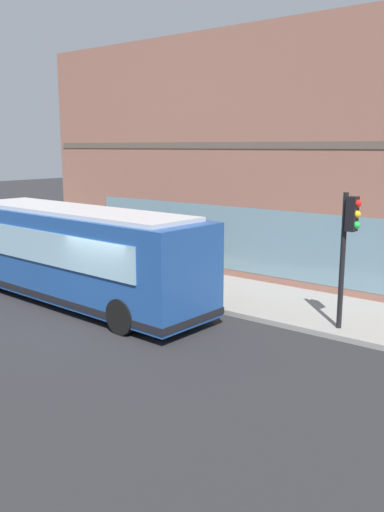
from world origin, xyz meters
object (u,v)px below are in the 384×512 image
(city_bus_nearside, at_px, (76,255))
(fire_hydrant, at_px, (206,266))
(traffic_light_near_corner, at_px, (348,235))
(pedestrian_by_light_pole, at_px, (193,259))
(pedestrian_near_hydrant, at_px, (182,247))
(pedestrian_walking_along_curb, at_px, (183,268))
(newspaper_vending_box, at_px, (129,262))

(city_bus_nearside, height_order, fire_hydrant, city_bus_nearside)
(traffic_light_near_corner, bearing_deg, fire_hydrant, 68.19)
(pedestrian_by_light_pole, relative_size, pedestrian_near_hydrant, 0.94)
(traffic_light_near_corner, bearing_deg, city_bus_nearside, 106.58)
(pedestrian_walking_along_curb, bearing_deg, fire_hydrant, 20.25)
(traffic_light_near_corner, bearing_deg, newspaper_vending_box, 83.40)
(pedestrian_by_light_pole, height_order, pedestrian_walking_along_curb, pedestrian_by_light_pole)
(traffic_light_near_corner, height_order, pedestrian_walking_along_curb, traffic_light_near_corner)
(pedestrian_walking_along_curb, bearing_deg, traffic_light_near_corner, -90.18)
(city_bus_nearside, relative_size, traffic_light_near_corner, 2.76)
(pedestrian_by_light_pole, height_order, newspaper_vending_box, pedestrian_by_light_pole)
(fire_hydrant, xyz_separation_m, pedestrian_walking_along_curb, (-2.62, -0.97, 0.54))
(fire_hydrant, relative_size, pedestrian_walking_along_curb, 0.47)
(pedestrian_by_light_pole, relative_size, newspaper_vending_box, 1.86)
(pedestrian_near_hydrant, bearing_deg, traffic_light_near_corner, -107.89)
(pedestrian_walking_along_curb, xyz_separation_m, newspaper_vending_box, (1.04, 3.51, -0.45))
(traffic_light_near_corner, bearing_deg, pedestrian_near_hydrant, 72.11)
(pedestrian_walking_along_curb, bearing_deg, pedestrian_by_light_pole, 21.57)
(fire_hydrant, relative_size, pedestrian_by_light_pole, 0.44)
(city_bus_nearside, height_order, pedestrian_walking_along_curb, city_bus_nearside)
(traffic_light_near_corner, xyz_separation_m, pedestrian_near_hydrant, (2.46, 7.62, -1.54))
(pedestrian_by_light_pole, height_order, pedestrian_near_hydrant, pedestrian_near_hydrant)
(city_bus_nearside, bearing_deg, newspaper_vending_box, 17.14)
(traffic_light_near_corner, relative_size, fire_hydrant, 4.97)
(city_bus_nearside, relative_size, pedestrian_walking_along_curb, 6.41)
(fire_hydrant, xyz_separation_m, pedestrian_by_light_pole, (-1.48, -0.52, 0.60))
(pedestrian_by_light_pole, bearing_deg, traffic_light_near_corner, -100.79)
(fire_hydrant, height_order, newspaper_vending_box, newspaper_vending_box)
(traffic_light_near_corner, relative_size, newspaper_vending_box, 4.09)
(pedestrian_by_light_pole, xyz_separation_m, pedestrian_near_hydrant, (1.30, 1.55, 0.07))
(traffic_light_near_corner, height_order, newspaper_vending_box, traffic_light_near_corner)
(fire_hydrant, bearing_deg, newspaper_vending_box, 121.89)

